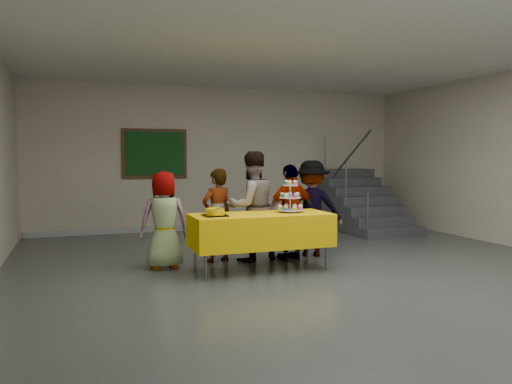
{
  "coord_description": "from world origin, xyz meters",
  "views": [
    {
      "loc": [
        -2.97,
        -5.26,
        1.53
      ],
      "look_at": [
        -0.65,
        1.17,
        1.05
      ],
      "focal_mm": 35.0,
      "sensor_mm": 36.0,
      "label": 1
    }
  ],
  "objects_px": {
    "bake_table": "(261,230)",
    "staircase": "(355,205)",
    "schoolchild_e": "(312,208)",
    "schoolchild_a": "(164,220)",
    "schoolchild_b": "(217,215)",
    "schoolchild_d": "(291,212)",
    "noticeboard": "(155,154)",
    "bear_cake": "(215,211)",
    "schoolchild_c": "(252,206)",
    "cupcake_stand": "(290,200)"
  },
  "relations": [
    {
      "from": "bake_table",
      "to": "staircase",
      "type": "relative_size",
      "value": 0.78
    },
    {
      "from": "bake_table",
      "to": "schoolchild_e",
      "type": "xyz_separation_m",
      "value": [
        1.09,
        0.69,
        0.18
      ]
    },
    {
      "from": "schoolchild_a",
      "to": "schoolchild_b",
      "type": "bearing_deg",
      "value": -167.17
    },
    {
      "from": "schoolchild_e",
      "to": "bake_table",
      "type": "bearing_deg",
      "value": 52.7
    },
    {
      "from": "bake_table",
      "to": "schoolchild_d",
      "type": "xyz_separation_m",
      "value": [
        0.67,
        0.51,
        0.16
      ]
    },
    {
      "from": "staircase",
      "to": "noticeboard",
      "type": "bearing_deg",
      "value": 168.66
    },
    {
      "from": "bake_table",
      "to": "bear_cake",
      "type": "height_order",
      "value": "bear_cake"
    },
    {
      "from": "bear_cake",
      "to": "schoolchild_e",
      "type": "distance_m",
      "value": 1.89
    },
    {
      "from": "bear_cake",
      "to": "schoolchild_a",
      "type": "distance_m",
      "value": 0.83
    },
    {
      "from": "schoolchild_b",
      "to": "schoolchild_e",
      "type": "height_order",
      "value": "schoolchild_e"
    },
    {
      "from": "bake_table",
      "to": "schoolchild_e",
      "type": "bearing_deg",
      "value": 32.4
    },
    {
      "from": "schoolchild_c",
      "to": "schoolchild_e",
      "type": "bearing_deg",
      "value": 174.57
    },
    {
      "from": "bake_table",
      "to": "staircase",
      "type": "xyz_separation_m",
      "value": [
        3.35,
        3.15,
        -0.07
      ]
    },
    {
      "from": "staircase",
      "to": "cupcake_stand",
      "type": "bearing_deg",
      "value": -133.12
    },
    {
      "from": "schoolchild_a",
      "to": "noticeboard",
      "type": "height_order",
      "value": "noticeboard"
    },
    {
      "from": "schoolchild_a",
      "to": "schoolchild_e",
      "type": "bearing_deg",
      "value": -177.7
    },
    {
      "from": "schoolchild_a",
      "to": "schoolchild_c",
      "type": "xyz_separation_m",
      "value": [
        1.29,
        0.07,
        0.14
      ]
    },
    {
      "from": "schoolchild_b",
      "to": "schoolchild_c",
      "type": "bearing_deg",
      "value": 146.34
    },
    {
      "from": "cupcake_stand",
      "to": "schoolchild_c",
      "type": "height_order",
      "value": "schoolchild_c"
    },
    {
      "from": "bake_table",
      "to": "cupcake_stand",
      "type": "relative_size",
      "value": 4.22
    },
    {
      "from": "schoolchild_e",
      "to": "staircase",
      "type": "height_order",
      "value": "staircase"
    },
    {
      "from": "schoolchild_b",
      "to": "cupcake_stand",
      "type": "bearing_deg",
      "value": 121.46
    },
    {
      "from": "cupcake_stand",
      "to": "schoolchild_b",
      "type": "distance_m",
      "value": 1.13
    },
    {
      "from": "schoolchild_d",
      "to": "cupcake_stand",
      "type": "bearing_deg",
      "value": 53.14
    },
    {
      "from": "schoolchild_b",
      "to": "schoolchild_d",
      "type": "bearing_deg",
      "value": 147.51
    },
    {
      "from": "bake_table",
      "to": "noticeboard",
      "type": "distance_m",
      "value": 4.2
    },
    {
      "from": "schoolchild_e",
      "to": "noticeboard",
      "type": "xyz_separation_m",
      "value": [
        -1.91,
        3.3,
        0.86
      ]
    },
    {
      "from": "staircase",
      "to": "schoolchild_c",
      "type": "bearing_deg",
      "value": -142.32
    },
    {
      "from": "bear_cake",
      "to": "schoolchild_b",
      "type": "height_order",
      "value": "schoolchild_b"
    },
    {
      "from": "cupcake_stand",
      "to": "schoolchild_a",
      "type": "height_order",
      "value": "schoolchild_a"
    },
    {
      "from": "bear_cake",
      "to": "schoolchild_a",
      "type": "xyz_separation_m",
      "value": [
        -0.55,
        0.6,
        -0.16
      ]
    },
    {
      "from": "cupcake_stand",
      "to": "schoolchild_e",
      "type": "height_order",
      "value": "schoolchild_e"
    },
    {
      "from": "schoolchild_d",
      "to": "noticeboard",
      "type": "relative_size",
      "value": 1.1
    },
    {
      "from": "schoolchild_b",
      "to": "schoolchild_e",
      "type": "distance_m",
      "value": 1.5
    },
    {
      "from": "schoolchild_e",
      "to": "noticeboard",
      "type": "height_order",
      "value": "noticeboard"
    },
    {
      "from": "bake_table",
      "to": "staircase",
      "type": "bearing_deg",
      "value": 43.27
    },
    {
      "from": "schoolchild_b",
      "to": "schoolchild_c",
      "type": "xyz_separation_m",
      "value": [
        0.49,
        -0.13,
        0.13
      ]
    },
    {
      "from": "bake_table",
      "to": "bear_cake",
      "type": "bearing_deg",
      "value": -176.75
    },
    {
      "from": "schoolchild_a",
      "to": "noticeboard",
      "type": "bearing_deg",
      "value": -97.49
    },
    {
      "from": "schoolchild_c",
      "to": "staircase",
      "type": "relative_size",
      "value": 0.67
    },
    {
      "from": "schoolchild_c",
      "to": "noticeboard",
      "type": "bearing_deg",
      "value": -83.83
    },
    {
      "from": "cupcake_stand",
      "to": "noticeboard",
      "type": "height_order",
      "value": "noticeboard"
    },
    {
      "from": "schoolchild_d",
      "to": "noticeboard",
      "type": "height_order",
      "value": "noticeboard"
    },
    {
      "from": "cupcake_stand",
      "to": "bear_cake",
      "type": "relative_size",
      "value": 1.24
    },
    {
      "from": "schoolchild_b",
      "to": "staircase",
      "type": "relative_size",
      "value": 0.57
    },
    {
      "from": "bake_table",
      "to": "noticeboard",
      "type": "xyz_separation_m",
      "value": [
        -0.82,
        3.99,
        1.04
      ]
    },
    {
      "from": "cupcake_stand",
      "to": "bear_cake",
      "type": "bearing_deg",
      "value": -175.03
    },
    {
      "from": "bear_cake",
      "to": "schoolchild_e",
      "type": "relative_size",
      "value": 0.24
    },
    {
      "from": "bear_cake",
      "to": "schoolchild_b",
      "type": "bearing_deg",
      "value": 72.56
    },
    {
      "from": "bake_table",
      "to": "schoolchild_d",
      "type": "distance_m",
      "value": 0.85
    }
  ]
}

